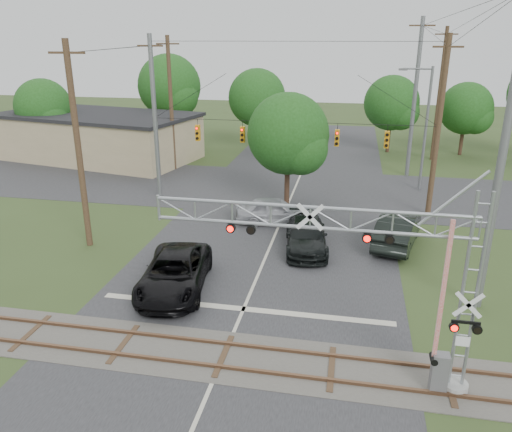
% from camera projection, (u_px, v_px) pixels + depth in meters
% --- Properties ---
extents(ground, '(160.00, 160.00, 0.00)m').
position_uv_depth(ground, '(209.00, 392.00, 16.77)').
color(ground, '#34451F').
rests_on(ground, ground).
extents(road_main, '(14.00, 90.00, 0.02)m').
position_uv_depth(road_main, '(262.00, 266.00, 26.00)').
color(road_main, '#28272A').
rests_on(road_main, ground).
extents(road_cross, '(90.00, 12.00, 0.02)m').
position_uv_depth(road_cross, '(294.00, 190.00, 38.93)').
color(road_cross, '#28272A').
rests_on(road_cross, ground).
extents(railroad_track, '(90.00, 3.20, 0.17)m').
position_uv_depth(railroad_track, '(223.00, 356.00, 18.61)').
color(railroad_track, '#44413B').
rests_on(railroad_track, ground).
extents(crossing_gantry, '(10.68, 0.90, 7.03)m').
position_uv_depth(crossing_gantry, '(370.00, 266.00, 15.91)').
color(crossing_gantry, '#969791').
rests_on(crossing_gantry, ground).
extents(traffic_signal_span, '(19.34, 0.36, 11.50)m').
position_uv_depth(traffic_signal_span, '(303.00, 127.00, 33.17)').
color(traffic_signal_span, slate).
rests_on(traffic_signal_span, ground).
extents(pickup_black, '(3.70, 6.53, 1.72)m').
position_uv_depth(pickup_black, '(175.00, 273.00, 23.31)').
color(pickup_black, black).
rests_on(pickup_black, ground).
extents(car_dark, '(2.96, 5.79, 1.61)m').
position_uv_depth(car_dark, '(306.00, 235.00, 27.88)').
color(car_dark, black).
rests_on(car_dark, ground).
extents(sedan_silver, '(5.20, 2.82, 1.68)m').
position_uv_depth(sedan_silver, '(275.00, 211.00, 31.74)').
color(sedan_silver, '#A1A2A9').
rests_on(sedan_silver, ground).
extents(suv_dark, '(3.19, 5.86, 1.83)m').
position_uv_depth(suv_dark, '(397.00, 230.00, 28.34)').
color(suv_dark, black).
rests_on(suv_dark, ground).
extents(commercial_building, '(20.27, 13.15, 4.38)m').
position_uv_depth(commercial_building, '(98.00, 136.00, 48.40)').
color(commercial_building, tan).
rests_on(commercial_building, ground).
extents(streetlight, '(2.48, 0.26, 9.29)m').
position_uv_depth(streetlight, '(424.00, 123.00, 37.32)').
color(streetlight, slate).
rests_on(streetlight, ground).
extents(utility_poles, '(25.30, 29.29, 13.67)m').
position_uv_depth(utility_poles, '(330.00, 112.00, 35.13)').
color(utility_poles, '#3B261B').
rests_on(utility_poles, ground).
extents(treeline, '(53.46, 25.94, 9.66)m').
position_uv_depth(treeline, '(312.00, 99.00, 48.35)').
color(treeline, '#3D281C').
rests_on(treeline, ground).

